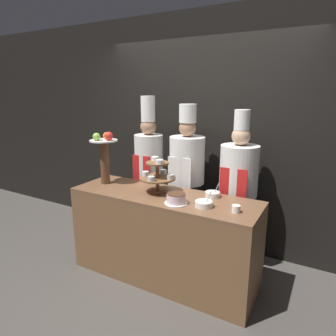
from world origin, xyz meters
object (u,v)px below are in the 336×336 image
Objects in this scene: serving_bowl_far at (213,194)px; chef_left at (149,168)px; chef_center_left at (187,174)px; cake_round at (176,199)px; chef_center_right at (238,186)px; tiered_stand at (157,175)px; serving_bowl_near at (204,204)px; fruit_pedestal at (104,153)px; cup_white at (236,209)px.

serving_bowl_far is 0.08× the size of chef_left.
cake_round is at bearing -71.44° from chef_center_left.
chef_left is at bearing 180.00° from chef_center_right.
tiered_stand is 0.58m from serving_bowl_far.
chef_left is (-0.45, 0.53, -0.10)m from tiered_stand.
serving_bowl_near is 0.08× the size of chef_left.
chef_center_left is 0.60m from chef_center_right.
chef_center_right is at bearing 38.61° from tiered_stand.
chef_center_right reaches higher than tiered_stand.
serving_bowl_far is at bearing 95.30° from serving_bowl_near.
serving_bowl_far is 0.41m from chef_center_right.
tiered_stand is 0.39m from cake_round.
fruit_pedestal is 1.03m from cake_round.
cup_white is 0.46× the size of serving_bowl_near.
tiered_stand is 0.87m from chef_center_right.
tiered_stand is at bearing -165.18° from serving_bowl_far.
serving_bowl_far is (1.19, 0.16, -0.32)m from fruit_pedestal.
cup_white is 0.04× the size of chef_center_right.
chef_left is at bearing -180.00° from chef_center_left.
serving_bowl_near is at bearing -99.09° from chef_center_right.
tiered_stand is 2.40× the size of serving_bowl_far.
chef_left reaches higher than cake_round.
serving_bowl_near is 0.83m from chef_center_left.
serving_bowl_far is 0.09× the size of chef_center_right.
serving_bowl_near is at bearing -13.72° from tiered_stand.
serving_bowl_far is 1.06m from chef_left.
fruit_pedestal is 3.80× the size of serving_bowl_far.
serving_bowl_near is 1.03× the size of serving_bowl_far.
cup_white is 0.68m from chef_center_right.
cake_round is (0.31, -0.19, -0.14)m from tiered_stand.
serving_bowl_near is 0.28m from serving_bowl_far.
chef_center_left is (0.52, 0.00, -0.01)m from chef_left.
serving_bowl_near is at bearing -53.71° from chef_center_left.
cake_round is at bearing -168.64° from serving_bowl_near.
tiered_stand is 0.55m from chef_center_left.
fruit_pedestal is at bearing -178.29° from tiered_stand.
cake_round is at bearing -43.59° from chef_left.
fruit_pedestal is at bearing -172.29° from serving_bowl_far.
chef_center_right is (1.12, -0.00, -0.05)m from chef_left.
chef_left is (-0.98, 0.39, 0.05)m from serving_bowl_far.
cake_round is at bearing -9.84° from fruit_pedestal.
fruit_pedestal is 1.26m from serving_bowl_near.
cake_round is 0.81m from chef_center_right.
fruit_pedestal is (-0.66, -0.02, 0.16)m from tiered_stand.
chef_left is at bearing 136.41° from cake_round.
tiered_stand is at bearing -97.31° from chef_center_left.
chef_center_left is at bearing 37.36° from fruit_pedestal.
cup_white is at bearing -74.88° from chef_center_right.
tiered_stand reaches higher than cake_round.
tiered_stand reaches higher than cup_white.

